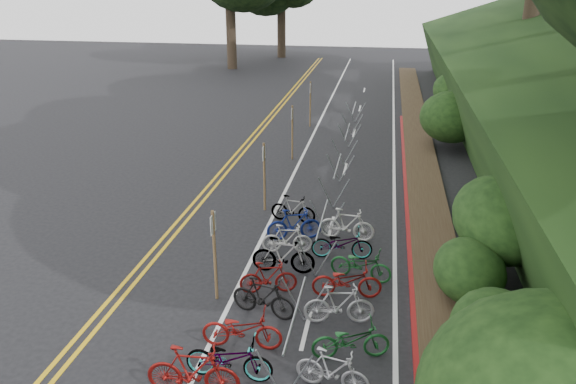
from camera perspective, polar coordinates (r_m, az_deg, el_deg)
road_markings at (r=19.41m, az=-2.83°, el=-2.84°), size 7.47×80.00×0.01m
red_curb at (r=20.76m, az=12.14°, el=-1.52°), size 0.25×28.00×0.10m
bike_racks_rest at (r=21.43m, az=5.02°, el=1.93°), size 1.14×23.00×1.17m
signposts_rest at (r=22.50m, az=-0.82°, el=4.50°), size 0.08×18.40×2.50m
bike_front at (r=11.83m, az=-9.64°, el=-17.52°), size 0.63×1.94×1.15m
bike_valet at (r=12.95m, az=0.58°, el=-13.81°), size 3.37×14.93×1.08m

